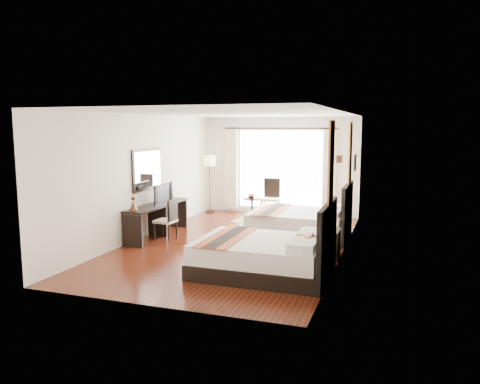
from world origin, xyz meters
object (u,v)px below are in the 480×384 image
(television, at_px, (160,193))
(desk_chair, at_px, (166,227))
(vase, at_px, (328,230))
(bed_near, at_px, (267,255))
(console_desk, at_px, (157,220))
(floor_lamp, at_px, (210,164))
(nightstand, at_px, (327,243))
(window_chair, at_px, (270,205))
(bed_far, at_px, (302,222))
(table_lamp, at_px, (330,218))
(fruit_bowl, at_px, (251,197))
(side_table, at_px, (252,208))

(television, xyz_separation_m, desk_chair, (0.34, -0.39, -0.71))
(vase, height_order, television, television)
(bed_near, bearing_deg, vase, 54.18)
(console_desk, xyz_separation_m, television, (0.02, 0.14, 0.61))
(bed_near, relative_size, floor_lamp, 1.34)
(nightstand, relative_size, desk_chair, 0.62)
(window_chair, bearing_deg, console_desk, -32.98)
(bed_far, height_order, desk_chair, bed_far)
(table_lamp, height_order, window_chair, window_chair)
(table_lamp, distance_m, console_desk, 4.08)
(bed_near, distance_m, nightstand, 1.61)
(console_desk, distance_m, fruit_bowl, 3.22)
(table_lamp, relative_size, television, 0.49)
(nightstand, bearing_deg, desk_chair, 175.82)
(desk_chair, relative_size, floor_lamp, 0.54)
(table_lamp, height_order, fruit_bowl, table_lamp)
(bed_far, distance_m, side_table, 2.56)
(side_table, height_order, window_chair, window_chair)
(floor_lamp, relative_size, window_chair, 1.58)
(table_lamp, bearing_deg, side_table, 128.35)
(fruit_bowl, bearing_deg, desk_chair, -107.50)
(television, distance_m, floor_lamp, 3.08)
(desk_chair, bearing_deg, vase, 175.01)
(vase, xyz_separation_m, desk_chair, (-3.67, 0.43, -0.29))
(bed_far, relative_size, table_lamp, 5.61)
(vase, relative_size, floor_lamp, 0.09)
(side_table, relative_size, fruit_bowl, 2.46)
(vase, xyz_separation_m, fruit_bowl, (-2.68, 3.59, -0.00))
(side_table, distance_m, window_chair, 0.54)
(bed_far, xyz_separation_m, desk_chair, (-2.82, -1.31, -0.05))
(console_desk, relative_size, desk_chair, 2.40)
(vase, height_order, side_table, vase)
(bed_near, distance_m, vase, 1.51)
(bed_near, relative_size, fruit_bowl, 10.24)
(floor_lamp, height_order, window_chair, floor_lamp)
(vase, relative_size, window_chair, 0.14)
(window_chair, bearing_deg, bed_near, 11.65)
(bed_near, relative_size, side_table, 4.17)
(nightstand, relative_size, fruit_bowl, 2.56)
(desk_chair, xyz_separation_m, floor_lamp, (-0.37, 3.43, 1.15))
(vase, bearing_deg, desk_chair, 173.29)
(console_desk, height_order, floor_lamp, floor_lamp)
(window_chair, bearing_deg, vase, 26.62)
(television, height_order, floor_lamp, floor_lamp)
(side_table, bearing_deg, fruit_bowl, 152.91)
(television, distance_m, fruit_bowl, 3.11)
(bed_near, bearing_deg, television, 147.22)
(vase, xyz_separation_m, side_table, (-2.65, 3.57, -0.30))
(nightstand, relative_size, side_table, 1.04)
(bed_far, relative_size, fruit_bowl, 10.07)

